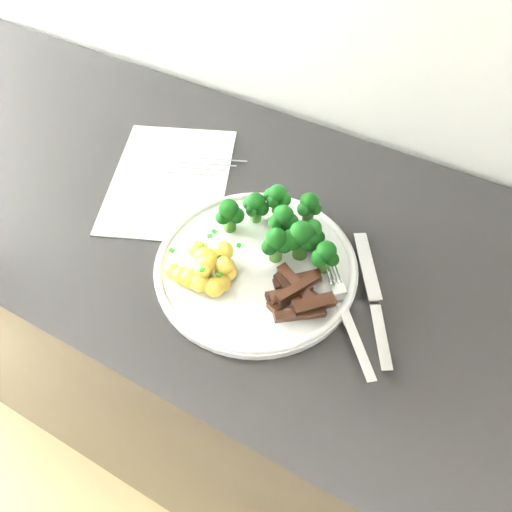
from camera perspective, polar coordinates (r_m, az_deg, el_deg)
counter at (r=1.13m, az=4.56°, el=-14.42°), size 2.32×0.58×0.87m
recipe_paper at (r=0.88m, az=-9.52°, el=8.45°), size 0.28×0.33×0.00m
plate at (r=0.74m, az=0.00°, el=-1.06°), size 0.29×0.29×0.02m
broccoli at (r=0.74m, az=3.30°, el=3.53°), size 0.19×0.12×0.07m
potatoes at (r=0.71m, az=-5.53°, el=-1.38°), size 0.10×0.09×0.04m
beef_strips at (r=0.69m, az=4.48°, el=-4.16°), size 0.10×0.11×0.03m
fork at (r=0.68m, az=10.28°, el=-7.07°), size 0.13×0.16×0.02m
knife at (r=0.71m, az=13.18°, el=-6.23°), size 0.13×0.20×0.02m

